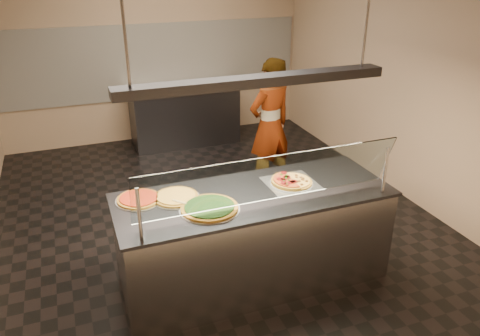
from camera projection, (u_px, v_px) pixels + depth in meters
name	position (u px, v px, depth m)	size (l,w,h in m)	color
ground	(214.00, 217.00, 5.65)	(5.00, 6.00, 0.02)	black
wall_back	(154.00, 48.00, 7.58)	(5.00, 0.02, 3.00)	tan
wall_front	(383.00, 241.00, 2.46)	(5.00, 0.02, 3.00)	tan
wall_right	(402.00, 76.00, 5.84)	(0.02, 6.00, 3.00)	tan
tile_band	(156.00, 61.00, 7.64)	(4.90, 0.02, 1.20)	silver
serving_counter	(254.00, 237.00, 4.38)	(2.49, 0.94, 0.93)	#B7B7BC
sneeze_guard	(271.00, 179.00, 3.77)	(2.25, 0.18, 0.54)	#B7B7BC
perforated_tray	(291.00, 183.00, 4.37)	(0.46, 0.46, 0.01)	silver
half_pizza_pepperoni	(283.00, 182.00, 4.32)	(0.21, 0.38, 0.05)	brown
half_pizza_sausage	(300.00, 179.00, 4.39)	(0.19, 0.38, 0.04)	brown
pizza_spinach	(209.00, 208.00, 3.92)	(0.52, 0.52, 0.03)	silver
pizza_cheese	(176.00, 197.00, 4.10)	(0.42, 0.42, 0.03)	silver
pizza_tomato	(139.00, 199.00, 4.07)	(0.41, 0.41, 0.03)	silver
pizza_spatula	(186.00, 201.00, 3.99)	(0.28, 0.17, 0.02)	#B7B7BC
prep_table	(185.00, 115.00, 7.73)	(1.74, 0.74, 0.93)	#2D2D32
worker	(270.00, 126.00, 6.02)	(0.64, 0.42, 1.75)	#38333D
heat_lamp_housing	(256.00, 81.00, 3.76)	(2.30, 0.18, 0.08)	#2D2D32
lamp_rod_left	(123.00, 16.00, 3.21)	(0.02, 0.02, 1.01)	#B7B7BC
lamp_rod_right	(368.00, 6.00, 3.86)	(0.02, 0.02, 1.01)	#B7B7BC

